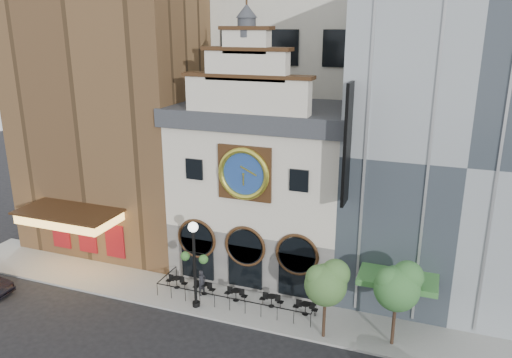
{
  "coord_description": "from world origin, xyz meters",
  "views": [
    {
      "loc": [
        11.37,
        -24.39,
        17.59
      ],
      "look_at": [
        -0.01,
        6.0,
        7.56
      ],
      "focal_mm": 35.0,
      "sensor_mm": 36.0,
      "label": 1
    }
  ],
  "objects_px": {
    "bistro_3": "(271,300)",
    "tree_right": "(398,285)",
    "bistro_0": "(177,282)",
    "bistro_2": "(236,294)",
    "lamppost": "(194,255)",
    "pedestrian": "(202,283)",
    "bistro_1": "(204,288)",
    "bistro_4": "(305,308)",
    "tree_left": "(327,282)"
  },
  "relations": [
    {
      "from": "bistro_2",
      "to": "pedestrian",
      "type": "height_order",
      "value": "pedestrian"
    },
    {
      "from": "pedestrian",
      "to": "bistro_2",
      "type": "bearing_deg",
      "value": -69.05
    },
    {
      "from": "bistro_4",
      "to": "bistro_1",
      "type": "bearing_deg",
      "value": 179.89
    },
    {
      "from": "bistro_1",
      "to": "tree_right",
      "type": "xyz_separation_m",
      "value": [
        12.54,
        -1.16,
        3.28
      ]
    },
    {
      "from": "bistro_0",
      "to": "bistro_3",
      "type": "height_order",
      "value": "same"
    },
    {
      "from": "pedestrian",
      "to": "lamppost",
      "type": "height_order",
      "value": "lamppost"
    },
    {
      "from": "bistro_1",
      "to": "bistro_2",
      "type": "bearing_deg",
      "value": -0.57
    },
    {
      "from": "tree_right",
      "to": "lamppost",
      "type": "bearing_deg",
      "value": -178.1
    },
    {
      "from": "bistro_1",
      "to": "pedestrian",
      "type": "distance_m",
      "value": 0.45
    },
    {
      "from": "bistro_1",
      "to": "lamppost",
      "type": "height_order",
      "value": "lamppost"
    },
    {
      "from": "bistro_2",
      "to": "bistro_1",
      "type": "bearing_deg",
      "value": 179.43
    },
    {
      "from": "bistro_0",
      "to": "bistro_1",
      "type": "relative_size",
      "value": 1.0
    },
    {
      "from": "bistro_0",
      "to": "lamppost",
      "type": "relative_size",
      "value": 0.27
    },
    {
      "from": "bistro_0",
      "to": "lamppost",
      "type": "distance_m",
      "value": 4.27
    },
    {
      "from": "tree_left",
      "to": "bistro_3",
      "type": "bearing_deg",
      "value": 153.58
    },
    {
      "from": "bistro_2",
      "to": "tree_right",
      "type": "height_order",
      "value": "tree_right"
    },
    {
      "from": "bistro_3",
      "to": "bistro_4",
      "type": "xyz_separation_m",
      "value": [
        2.29,
        -0.13,
        0.0
      ]
    },
    {
      "from": "bistro_3",
      "to": "lamppost",
      "type": "relative_size",
      "value": 0.27
    },
    {
      "from": "pedestrian",
      "to": "lamppost",
      "type": "xyz_separation_m",
      "value": [
        0.29,
        -1.47,
        2.74
      ]
    },
    {
      "from": "pedestrian",
      "to": "tree_right",
      "type": "xyz_separation_m",
      "value": [
        12.64,
        -1.06,
        2.85
      ]
    },
    {
      "from": "tree_right",
      "to": "bistro_0",
      "type": "bearing_deg",
      "value": 175.13
    },
    {
      "from": "bistro_0",
      "to": "bistro_4",
      "type": "relative_size",
      "value": 1.0
    },
    {
      "from": "bistro_4",
      "to": "tree_left",
      "type": "height_order",
      "value": "tree_left"
    },
    {
      "from": "tree_right",
      "to": "pedestrian",
      "type": "bearing_deg",
      "value": 175.2
    },
    {
      "from": "lamppost",
      "to": "tree_right",
      "type": "distance_m",
      "value": 12.36
    },
    {
      "from": "bistro_4",
      "to": "bistro_3",
      "type": "bearing_deg",
      "value": 176.86
    },
    {
      "from": "bistro_0",
      "to": "bistro_2",
      "type": "relative_size",
      "value": 1.0
    },
    {
      "from": "pedestrian",
      "to": "lamppost",
      "type": "relative_size",
      "value": 0.3
    },
    {
      "from": "bistro_1",
      "to": "lamppost",
      "type": "distance_m",
      "value": 3.53
    },
    {
      "from": "bistro_1",
      "to": "bistro_3",
      "type": "distance_m",
      "value": 4.77
    },
    {
      "from": "bistro_0",
      "to": "pedestrian",
      "type": "bearing_deg",
      "value": -5.34
    },
    {
      "from": "bistro_2",
      "to": "bistro_3",
      "type": "height_order",
      "value": "same"
    },
    {
      "from": "pedestrian",
      "to": "tree_right",
      "type": "height_order",
      "value": "tree_right"
    },
    {
      "from": "bistro_0",
      "to": "bistro_3",
      "type": "bearing_deg",
      "value": 0.15
    },
    {
      "from": "bistro_0",
      "to": "pedestrian",
      "type": "height_order",
      "value": "pedestrian"
    },
    {
      "from": "bistro_4",
      "to": "tree_left",
      "type": "xyz_separation_m",
      "value": [
        1.64,
        -1.83,
        3.1
      ]
    },
    {
      "from": "bistro_0",
      "to": "bistro_2",
      "type": "xyz_separation_m",
      "value": [
        4.49,
        -0.12,
        0.0
      ]
    },
    {
      "from": "bistro_3",
      "to": "tree_right",
      "type": "distance_m",
      "value": 8.53
    },
    {
      "from": "bistro_2",
      "to": "tree_left",
      "type": "bearing_deg",
      "value": -15.94
    },
    {
      "from": "bistro_1",
      "to": "tree_left",
      "type": "xyz_separation_m",
      "value": [
        8.7,
        -1.84,
        3.1
      ]
    },
    {
      "from": "tree_right",
      "to": "bistro_4",
      "type": "bearing_deg",
      "value": 168.2
    },
    {
      "from": "bistro_1",
      "to": "bistro_0",
      "type": "bearing_deg",
      "value": 177.5
    },
    {
      "from": "bistro_0",
      "to": "bistro_3",
      "type": "relative_size",
      "value": 1.0
    },
    {
      "from": "bistro_2",
      "to": "bistro_4",
      "type": "distance_m",
      "value": 4.72
    },
    {
      "from": "bistro_3",
      "to": "bistro_2",
      "type": "bearing_deg",
      "value": -176.82
    },
    {
      "from": "bistro_3",
      "to": "lamppost",
      "type": "height_order",
      "value": "lamppost"
    },
    {
      "from": "bistro_1",
      "to": "bistro_4",
      "type": "height_order",
      "value": "same"
    },
    {
      "from": "bistro_3",
      "to": "bistro_1",
      "type": "bearing_deg",
      "value": -178.66
    },
    {
      "from": "bistro_4",
      "to": "lamppost",
      "type": "height_order",
      "value": "lamppost"
    },
    {
      "from": "bistro_0",
      "to": "tree_left",
      "type": "bearing_deg",
      "value": -10.11
    }
  ]
}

